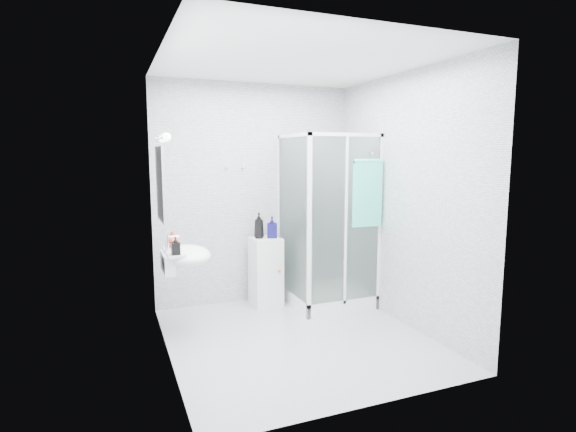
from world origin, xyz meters
name	(u,v)px	position (x,y,z in m)	size (l,w,h in m)	color
room	(297,205)	(0.00, 0.00, 1.30)	(2.40, 2.60, 2.60)	silver
shower_enclosure	(324,268)	(0.67, 0.77, 0.45)	(0.90, 0.95, 2.00)	white
wall_basin	(184,256)	(-0.99, 0.45, 0.80)	(0.46, 0.56, 0.35)	white
mirror	(160,184)	(-1.19, 0.45, 1.50)	(0.02, 0.60, 0.70)	white
vanity_lights	(164,138)	(-1.14, 0.45, 1.92)	(0.10, 0.40, 0.08)	silver
wall_hooks	(235,168)	(-0.25, 1.26, 1.62)	(0.23, 0.06, 0.03)	silver
storage_cabinet	(266,272)	(0.05, 1.04, 0.40)	(0.34, 0.36, 0.80)	silver
hand_towel	(367,191)	(0.99, 0.37, 1.37)	(0.35, 0.05, 0.74)	#35CBAB
shampoo_bottle_a	(259,225)	(-0.03, 1.06, 0.96)	(0.12, 0.12, 0.30)	black
shampoo_bottle_b	(272,227)	(0.12, 1.03, 0.93)	(0.11, 0.12, 0.25)	#0C0A41
soap_dispenser_orange	(172,239)	(-1.07, 0.62, 0.94)	(0.12, 0.12, 0.15)	red
soap_dispenser_black	(175,246)	(-1.09, 0.26, 0.95)	(0.08, 0.08, 0.17)	black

